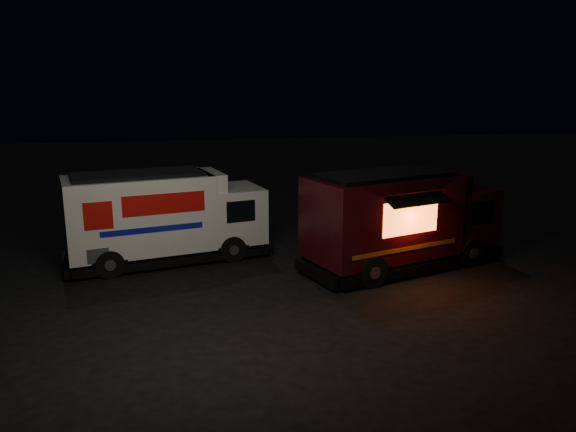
# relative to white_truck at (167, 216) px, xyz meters

# --- Properties ---
(ground) EXTENTS (80.00, 80.00, 0.00)m
(ground) POSITION_rel_white_truck_xyz_m (3.51, -2.87, -1.39)
(ground) COLOR black
(ground) RESTS_ON ground
(white_truck) EXTENTS (6.43, 3.38, 2.78)m
(white_truck) POSITION_rel_white_truck_xyz_m (0.00, 0.00, 0.00)
(white_truck) COLOR silver
(white_truck) RESTS_ON ground
(red_truck) EXTENTS (6.57, 4.04, 2.87)m
(red_truck) POSITION_rel_white_truck_xyz_m (6.80, -1.88, 0.05)
(red_truck) COLOR #330910
(red_truck) RESTS_ON ground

